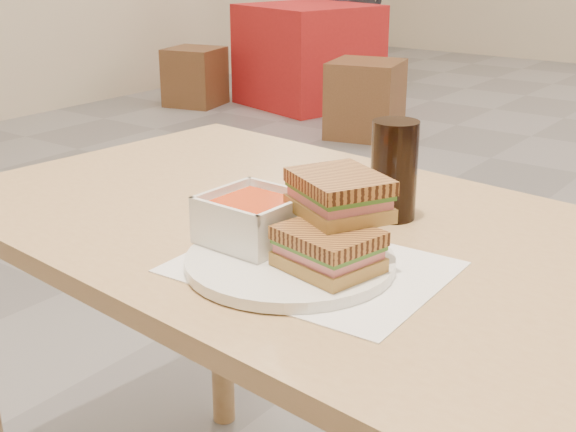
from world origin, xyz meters
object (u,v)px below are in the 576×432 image
Objects in this scene: plate at (290,261)px; bg_chair_0l at (195,77)px; soup_bowl at (253,220)px; cola_glass at (394,170)px; bg_table_0 at (309,55)px; panini_lower at (328,249)px; main_table at (315,294)px; bg_chair_0r at (365,99)px.

bg_chair_0l is (-3.33, 3.34, -0.55)m from plate.
soup_bowl is 0.25m from cola_glass.
bg_table_0 is at bearing 124.26° from soup_bowl.
panini_lower is 4.80m from bg_chair_0l.
cola_glass is 0.15× the size of bg_table_0.
panini_lower is 0.88× the size of cola_glass.
soup_bowl is (-0.01, -0.14, 0.16)m from main_table.
soup_bowl is at bearing -45.58° from bg_chair_0l.
panini_lower is 3.82m from bg_chair_0r.
bg_table_0 is at bearing 124.89° from plate.
bg_chair_0l is at bearing 134.92° from plate.
soup_bowl is at bearing -55.74° from bg_table_0.
main_table is 0.21m from plate.
cola_glass reaches higher than plate.
bg_table_0 is at bearing 126.79° from cola_glass.
soup_bowl is at bearing 172.30° from panini_lower.
cola_glass is at bearing 70.41° from soup_bowl.
bg_chair_0l is (-3.34, 3.09, -0.62)m from cola_glass.
main_table is 8.43× the size of cola_glass.
bg_chair_0r is at bearing -35.05° from bg_table_0.
bg_chair_0r is (-1.77, 3.25, -0.57)m from soup_bowl.
cola_glass is 0.34× the size of bg_chair_0l.
bg_table_0 reaches higher than bg_chair_0r.
cola_glass is at bearing 51.65° from main_table.
bg_table_0 is at bearing 125.47° from panini_lower.
soup_bowl is 0.94× the size of panini_lower.
cola_glass is (0.08, 0.10, 0.19)m from main_table.
bg_chair_0r is (-1.78, 3.11, -0.41)m from main_table.
panini_lower is (0.13, -0.02, -0.00)m from soup_bowl.
cola_glass is 0.30× the size of bg_chair_0r.
soup_bowl is 0.83× the size of cola_glass.
soup_bowl reaches higher than bg_chair_0r.
main_table is at bearing -54.69° from bg_table_0.
cola_glass is (0.08, 0.23, 0.03)m from soup_bowl.
plate is 0.61× the size of bg_chair_0l.
bg_table_0 is (-2.70, 3.61, -0.47)m from cola_glass.
soup_bowl is at bearing 168.57° from plate.
bg_chair_0r is (-1.91, 3.27, -0.56)m from panini_lower.
bg_chair_0l is at bearing 177.07° from bg_chair_0r.
plate reaches higher than bg_chair_0r.
cola_glass reaches higher than main_table.
plate is 1.81× the size of cola_glass.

